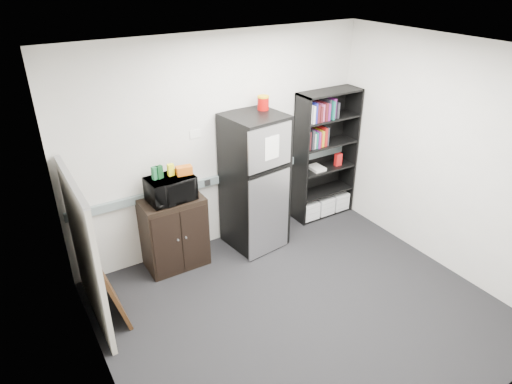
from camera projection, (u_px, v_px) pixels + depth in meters
floor at (301, 310)px, 4.95m from camera, size 4.00×4.00×0.00m
wall_back at (222, 144)px, 5.66m from camera, size 4.00×0.02×2.70m
wall_right at (446, 158)px, 5.26m from camera, size 0.02×3.50×2.70m
wall_left at (93, 268)px, 3.41m from camera, size 0.02×3.50×2.70m
ceiling at (316, 56)px, 3.71m from camera, size 4.00×3.50×0.02m
electrical_raceway at (224, 178)px, 5.84m from camera, size 3.92×0.05×0.10m
wall_note at (195, 134)px, 5.40m from camera, size 0.14×0.00×0.10m
bookshelf at (325, 156)px, 6.43m from camera, size 0.90×0.34×1.85m
cubicle_partition at (85, 252)px, 4.52m from camera, size 0.06×1.30×1.62m
cabinet at (174, 233)px, 5.50m from camera, size 0.73×0.49×0.91m
microwave at (171, 189)px, 5.22m from camera, size 0.55×0.39×0.29m
snack_box_a at (155, 173)px, 5.07m from camera, size 0.08×0.07×0.15m
snack_box_b at (159, 172)px, 5.10m from camera, size 0.08×0.07×0.15m
snack_box_c at (171, 170)px, 5.16m from camera, size 0.07×0.05×0.14m
snack_bag at (184, 170)px, 5.20m from camera, size 0.19×0.12×0.10m
refrigerator at (255, 183)px, 5.75m from camera, size 0.74×0.77×1.77m
coffee_can at (263, 102)px, 5.49m from camera, size 0.14×0.14×0.19m
framed_poster at (106, 281)px, 4.70m from camera, size 0.26×0.69×0.87m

